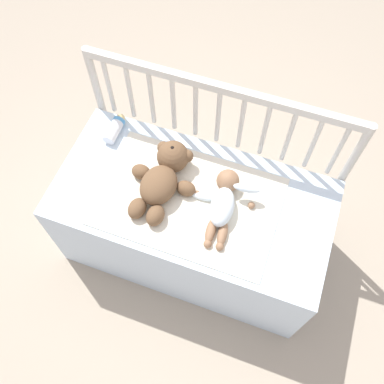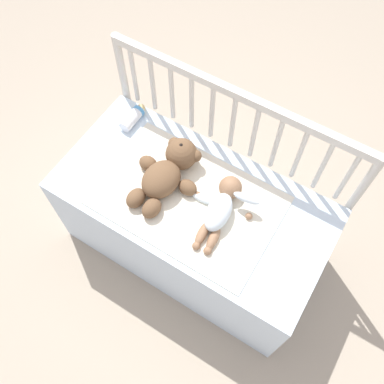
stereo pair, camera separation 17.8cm
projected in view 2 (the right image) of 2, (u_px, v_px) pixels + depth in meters
The scene contains 7 objects.
ground_plane at pixel (193, 244), 2.32m from camera, with size 12.00×12.00×0.00m, color tan.
crib_mattress at pixel (193, 224), 2.08m from camera, with size 1.22×0.61×0.54m.
crib_rail at pixel (232, 132), 1.89m from camera, with size 1.22×0.04×0.91m.
blanket at pixel (188, 200), 1.83m from camera, with size 0.77×0.50×0.01m.
teddy_bear at pixel (168, 171), 1.84m from camera, with size 0.30×0.40×0.14m.
baby at pixel (221, 207), 1.77m from camera, with size 0.28×0.36×0.10m.
baby_bottle at pixel (134, 117), 2.02m from camera, with size 0.06×0.16×0.06m.
Camera 2 is at (0.45, -0.74, 2.17)m, focal length 40.00 mm.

